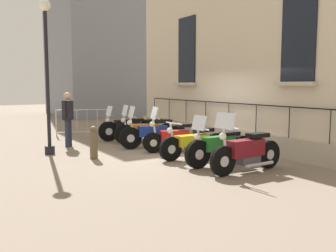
% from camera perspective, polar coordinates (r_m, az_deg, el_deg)
% --- Properties ---
extents(ground_plane, '(60.00, 60.00, 0.00)m').
position_cam_1_polar(ground_plane, '(11.20, 1.55, -3.97)').
color(ground_plane, gray).
extents(building_facade, '(0.82, 11.72, 7.62)m').
position_cam_1_polar(building_facade, '(12.56, 10.89, 14.08)').
color(building_facade, beige).
rests_on(building_facade, ground_plane).
extents(motorcycle_black, '(2.23, 0.56, 1.25)m').
position_cam_1_polar(motorcycle_black, '(13.64, -6.09, -0.26)').
color(motorcycle_black, black).
rests_on(motorcycle_black, ground_plane).
extents(motorcycle_orange, '(2.14, 0.89, 1.32)m').
position_cam_1_polar(motorcycle_orange, '(12.88, -3.49, -0.63)').
color(motorcycle_orange, black).
rests_on(motorcycle_orange, ground_plane).
extents(motorcycle_blue, '(2.18, 0.85, 1.34)m').
position_cam_1_polar(motorcycle_blue, '(11.83, -2.24, -1.18)').
color(motorcycle_blue, black).
rests_on(motorcycle_blue, ground_plane).
extents(motorcycle_red, '(1.95, 0.89, 1.36)m').
position_cam_1_polar(motorcycle_red, '(11.16, 1.06, -1.81)').
color(motorcycle_red, black).
rests_on(motorcycle_red, ground_plane).
extents(motorcycle_yellow, '(2.14, 0.74, 1.01)m').
position_cam_1_polar(motorcycle_yellow, '(10.22, 3.91, -2.61)').
color(motorcycle_yellow, black).
rests_on(motorcycle_yellow, ground_plane).
extents(motorcycle_green, '(2.12, 0.57, 1.27)m').
position_cam_1_polar(motorcycle_green, '(9.42, 7.86, -3.28)').
color(motorcycle_green, black).
rests_on(motorcycle_green, ground_plane).
extents(motorcycle_maroon, '(2.13, 0.70, 1.40)m').
position_cam_1_polar(motorcycle_maroon, '(8.74, 11.82, -3.83)').
color(motorcycle_maroon, black).
rests_on(motorcycle_maroon, ground_plane).
extents(lamppost, '(0.33, 0.33, 4.35)m').
position_cam_1_polar(lamppost, '(11.22, -17.91, 8.40)').
color(lamppost, black).
rests_on(lamppost, ground_plane).
extents(crowd_barrier, '(1.89, 0.68, 1.05)m').
position_cam_1_polar(crowd_barrier, '(15.04, -12.91, 0.68)').
color(crowd_barrier, '#B7B7BF').
rests_on(crowd_barrier, ground_plane).
extents(bollard, '(0.21, 0.21, 0.89)m').
position_cam_1_polar(bollard, '(10.32, -11.22, -2.45)').
color(bollard, brown).
rests_on(bollard, ground_plane).
extents(pedestrian_standing, '(0.41, 0.41, 1.75)m').
position_cam_1_polar(pedestrian_standing, '(12.46, -14.96, 1.49)').
color(pedestrian_standing, '#23283D').
rests_on(pedestrian_standing, ground_plane).
extents(distant_building, '(5.88, 6.58, 11.74)m').
position_cam_1_polar(distant_building, '(26.00, -10.27, 14.78)').
color(distant_building, gray).
rests_on(distant_building, ground_plane).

